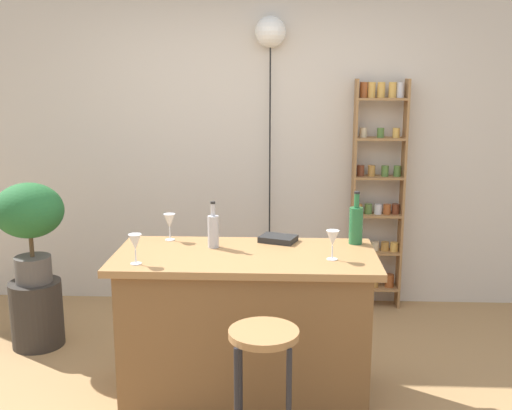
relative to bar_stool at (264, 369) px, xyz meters
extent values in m
cube|color=beige|center=(-0.13, 2.36, 0.86)|extent=(6.40, 0.10, 2.80)
cube|color=brown|center=(-0.13, 0.71, -0.12)|extent=(1.37, 0.65, 0.84)
cube|color=#9E7042|center=(-0.13, 0.71, 0.33)|extent=(1.49, 0.70, 0.04)
cylinder|color=black|center=(-0.12, 0.12, -0.19)|extent=(0.02, 0.02, 0.69)
cylinder|color=black|center=(0.12, 0.12, -0.19)|extent=(0.02, 0.02, 0.69)
cylinder|color=#9E7042|center=(0.00, 0.00, 0.17)|extent=(0.33, 0.33, 0.03)
cube|color=#9E7042|center=(0.64, 2.21, 0.38)|extent=(0.02, 0.16, 1.84)
cube|color=#9E7042|center=(1.03, 2.21, 0.38)|extent=(0.02, 0.16, 1.84)
cube|color=#9E7042|center=(0.84, 2.21, -0.38)|extent=(0.37, 0.16, 0.02)
cylinder|color=silver|center=(0.72, 2.21, -0.32)|extent=(0.07, 0.07, 0.10)
cylinder|color=#AD7A38|center=(0.84, 2.20, -0.32)|extent=(0.07, 0.07, 0.10)
cylinder|color=#994C23|center=(0.96, 2.21, -0.32)|extent=(0.07, 0.07, 0.10)
cube|color=#9E7042|center=(0.84, 2.21, -0.08)|extent=(0.37, 0.16, 0.02)
cylinder|color=silver|center=(0.69, 2.20, -0.03)|extent=(0.06, 0.06, 0.07)
cylinder|color=#4C7033|center=(0.77, 2.21, -0.03)|extent=(0.06, 0.06, 0.07)
cylinder|color=beige|center=(0.84, 2.21, -0.03)|extent=(0.06, 0.06, 0.07)
cylinder|color=#AD7A38|center=(0.92, 2.22, -0.03)|extent=(0.06, 0.06, 0.07)
cylinder|color=gold|center=(0.99, 2.20, -0.03)|extent=(0.06, 0.06, 0.07)
cube|color=#9E7042|center=(0.84, 2.21, 0.23)|extent=(0.37, 0.16, 0.02)
cylinder|color=#AD7A38|center=(0.69, 2.21, 0.28)|extent=(0.06, 0.06, 0.08)
cylinder|color=#4C7033|center=(0.77, 2.22, 0.28)|extent=(0.06, 0.06, 0.08)
cylinder|color=silver|center=(0.85, 2.21, 0.28)|extent=(0.06, 0.06, 0.08)
cylinder|color=#994C23|center=(0.92, 2.20, 0.28)|extent=(0.06, 0.06, 0.08)
cylinder|color=brown|center=(0.99, 2.22, 0.28)|extent=(0.06, 0.06, 0.08)
cube|color=#9E7042|center=(0.84, 2.21, 0.54)|extent=(0.37, 0.16, 0.02)
cylinder|color=brown|center=(0.70, 2.22, 0.59)|extent=(0.06, 0.06, 0.09)
cylinder|color=#AD7A38|center=(0.78, 2.21, 0.59)|extent=(0.06, 0.06, 0.09)
cylinder|color=#4C7033|center=(0.89, 2.20, 0.59)|extent=(0.06, 0.06, 0.09)
cylinder|color=#4C7033|center=(0.98, 2.21, 0.59)|extent=(0.06, 0.06, 0.09)
cube|color=#9E7042|center=(0.84, 2.21, 0.84)|extent=(0.37, 0.16, 0.02)
cylinder|color=beige|center=(0.71, 2.21, 0.89)|extent=(0.06, 0.06, 0.08)
cylinder|color=#4C7033|center=(0.84, 2.20, 0.89)|extent=(0.06, 0.06, 0.08)
cylinder|color=gold|center=(0.96, 2.20, 0.89)|extent=(0.06, 0.06, 0.08)
cube|color=#9E7042|center=(0.84, 2.21, 1.15)|extent=(0.37, 0.16, 0.02)
cylinder|color=#994C23|center=(0.70, 2.21, 1.22)|extent=(0.06, 0.06, 0.12)
cylinder|color=gold|center=(0.76, 2.22, 1.22)|extent=(0.06, 0.06, 0.12)
cylinder|color=gold|center=(0.83, 2.22, 1.22)|extent=(0.06, 0.06, 0.12)
cylinder|color=gold|center=(0.92, 2.21, 1.22)|extent=(0.06, 0.06, 0.12)
cylinder|color=silver|center=(0.98, 2.21, 1.22)|extent=(0.06, 0.06, 0.12)
cylinder|color=#2D2823|center=(-1.63, 1.34, -0.30)|extent=(0.36, 0.36, 0.47)
cylinder|color=#514C47|center=(-1.63, 1.34, 0.02)|extent=(0.25, 0.25, 0.18)
cylinder|color=brown|center=(-1.63, 1.34, 0.19)|extent=(0.03, 0.03, 0.16)
ellipsoid|color=#23602D|center=(-1.63, 1.34, 0.44)|extent=(0.47, 0.42, 0.38)
cylinder|color=#236638|center=(0.52, 0.94, 0.46)|extent=(0.08, 0.08, 0.22)
cylinder|color=#236638|center=(0.52, 0.94, 0.61)|extent=(0.03, 0.03, 0.09)
cylinder|color=black|center=(0.52, 0.94, 0.66)|extent=(0.03, 0.03, 0.01)
cylinder|color=#B2B2B7|center=(-0.32, 0.82, 0.44)|extent=(0.07, 0.07, 0.19)
cylinder|color=#B2B2B7|center=(-0.32, 0.82, 0.57)|extent=(0.02, 0.02, 0.07)
cylinder|color=black|center=(-0.32, 0.82, 0.61)|extent=(0.03, 0.03, 0.01)
cylinder|color=silver|center=(0.36, 0.61, 0.35)|extent=(0.06, 0.06, 0.00)
cylinder|color=silver|center=(0.36, 0.61, 0.39)|extent=(0.01, 0.01, 0.07)
cone|color=silver|center=(0.36, 0.61, 0.47)|extent=(0.07, 0.07, 0.08)
cylinder|color=silver|center=(-0.70, 0.49, 0.35)|extent=(0.06, 0.06, 0.00)
cylinder|color=silver|center=(-0.70, 0.49, 0.39)|extent=(0.01, 0.01, 0.07)
cone|color=silver|center=(-0.70, 0.49, 0.47)|extent=(0.07, 0.07, 0.08)
cylinder|color=silver|center=(-0.61, 0.97, 0.35)|extent=(0.06, 0.06, 0.00)
cylinder|color=silver|center=(-0.61, 0.97, 0.39)|extent=(0.01, 0.01, 0.07)
cone|color=silver|center=(-0.61, 0.97, 0.47)|extent=(0.07, 0.07, 0.08)
cube|color=black|center=(0.06, 0.97, 0.36)|extent=(0.25, 0.21, 0.03)
cylinder|color=black|center=(-0.02, 2.25, 0.56)|extent=(0.01, 0.01, 2.19)
sphere|color=white|center=(-0.02, 2.25, 1.66)|extent=(0.24, 0.24, 0.24)
camera|label=1|loc=(0.08, -2.63, 1.34)|focal=43.08mm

